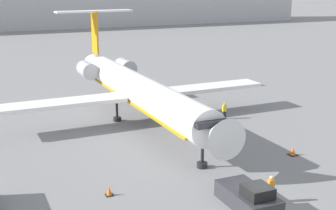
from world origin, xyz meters
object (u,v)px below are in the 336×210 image
(pushback_tug, at_px, (248,197))
(traffic_cone_left, at_px, (109,191))
(worker_near_tug, at_px, (271,189))
(traffic_cone_right, at_px, (293,151))
(worker_by_wing, at_px, (224,111))
(airplane_main, at_px, (138,89))

(pushback_tug, height_order, traffic_cone_left, pushback_tug)
(worker_near_tug, height_order, traffic_cone_right, worker_near_tug)
(pushback_tug, distance_m, traffic_cone_right, 10.16)
(worker_by_wing, bearing_deg, pushback_tug, -115.99)
(airplane_main, bearing_deg, traffic_cone_right, -59.86)
(pushback_tug, height_order, worker_by_wing, pushback_tug)
(worker_near_tug, distance_m, traffic_cone_left, 10.32)
(traffic_cone_left, bearing_deg, worker_by_wing, 37.49)
(worker_near_tug, height_order, traffic_cone_left, worker_near_tug)
(airplane_main, xyz_separation_m, pushback_tug, (-0.12, -19.90, -2.62))
(traffic_cone_left, bearing_deg, traffic_cone_right, 3.81)
(pushback_tug, bearing_deg, airplane_main, 89.65)
(airplane_main, distance_m, pushback_tug, 20.07)
(airplane_main, xyz_separation_m, worker_by_wing, (8.17, -2.88, -2.43))
(traffic_cone_left, relative_size, traffic_cone_right, 0.92)
(worker_near_tug, height_order, worker_by_wing, worker_near_tug)
(worker_near_tug, bearing_deg, traffic_cone_right, 42.82)
(airplane_main, height_order, traffic_cone_right, airplane_main)
(pushback_tug, distance_m, worker_near_tug, 1.65)
(traffic_cone_right, bearing_deg, traffic_cone_left, -176.19)
(airplane_main, relative_size, worker_by_wing, 19.42)
(traffic_cone_right, bearing_deg, pushback_tug, -143.51)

